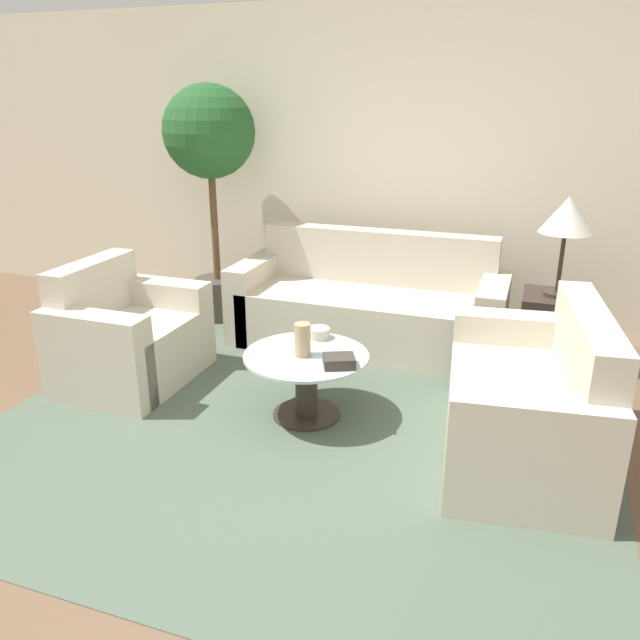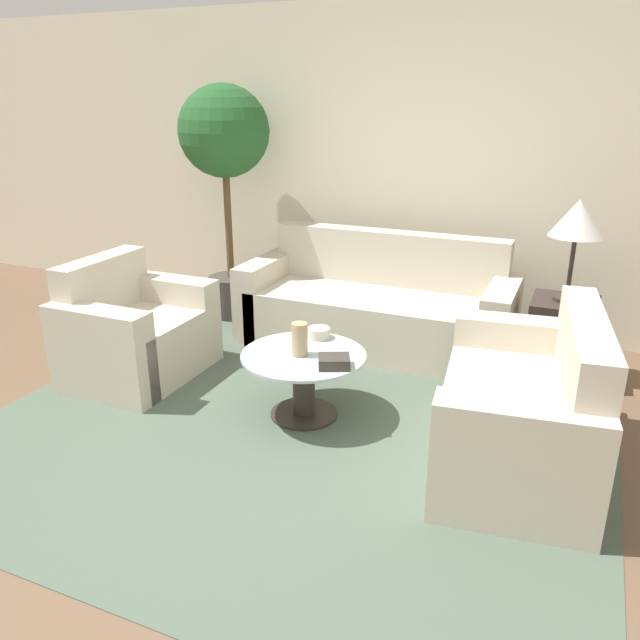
% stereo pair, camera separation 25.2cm
% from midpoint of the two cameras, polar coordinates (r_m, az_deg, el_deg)
% --- Properties ---
extents(ground_plane, '(14.00, 14.00, 0.00)m').
position_cam_midpoint_polar(ground_plane, '(3.33, -8.13, -14.88)').
color(ground_plane, brown).
extents(wall_back, '(10.00, 0.06, 2.60)m').
position_cam_midpoint_polar(wall_back, '(5.35, 5.14, 13.58)').
color(wall_back, beige).
rests_on(wall_back, ground_plane).
extents(rug, '(3.61, 3.47, 0.01)m').
position_cam_midpoint_polar(rug, '(3.94, -3.09, -8.69)').
color(rug, '#4C5B4C').
rests_on(rug, ground_plane).
extents(sofa_main, '(2.10, 0.80, 0.87)m').
position_cam_midpoint_polar(sofa_main, '(4.95, 3.06, 1.08)').
color(sofa_main, beige).
rests_on(sofa_main, ground_plane).
extents(armchair, '(0.74, 0.97, 0.83)m').
position_cam_midpoint_polar(armchair, '(4.54, -18.89, -1.79)').
color(armchair, beige).
rests_on(armchair, ground_plane).
extents(loveseat, '(0.92, 1.44, 0.85)m').
position_cam_midpoint_polar(loveseat, '(3.56, 17.02, -7.67)').
color(loveseat, beige).
rests_on(loveseat, ground_plane).
extents(coffee_table, '(0.76, 0.76, 0.42)m').
position_cam_midpoint_polar(coffee_table, '(3.82, -3.16, -5.20)').
color(coffee_table, '#332823').
rests_on(coffee_table, ground_plane).
extents(side_table, '(0.44, 0.44, 0.57)m').
position_cam_midpoint_polar(side_table, '(4.69, 18.95, -1.19)').
color(side_table, '#332823').
rests_on(side_table, ground_plane).
extents(table_lamp, '(0.35, 0.35, 0.69)m').
position_cam_midpoint_polar(table_lamp, '(4.47, 20.15, 8.79)').
color(table_lamp, '#332823').
rests_on(table_lamp, side_table).
extents(potted_plant, '(0.75, 0.75, 1.98)m').
position_cam_midpoint_polar(potted_plant, '(5.40, -11.37, 14.68)').
color(potted_plant, '#3D3833').
rests_on(potted_plant, ground_plane).
extents(vase, '(0.10, 0.10, 0.20)m').
position_cam_midpoint_polar(vase, '(3.70, -3.57, -1.84)').
color(vase, tan).
rests_on(vase, coffee_table).
extents(bowl, '(0.14, 0.14, 0.07)m').
position_cam_midpoint_polar(bowl, '(3.99, -1.94, -1.21)').
color(bowl, beige).
rests_on(bowl, coffee_table).
extents(book_stack, '(0.22, 0.21, 0.06)m').
position_cam_midpoint_polar(book_stack, '(3.58, -0.27, -3.82)').
color(book_stack, '#38332D').
rests_on(book_stack, coffee_table).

